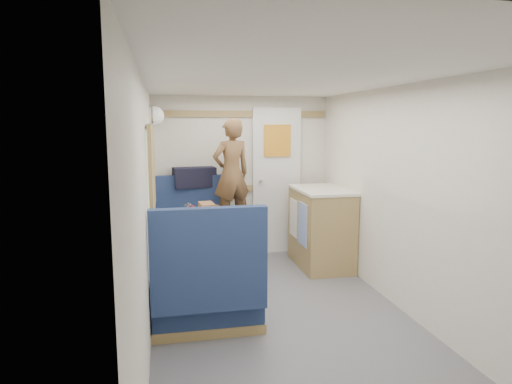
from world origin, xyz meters
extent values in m
plane|color=#515156|center=(0.00, 0.00, 0.00)|extent=(4.50, 4.50, 0.00)
plane|color=silver|center=(0.00, 0.00, 2.00)|extent=(4.50, 4.50, 0.00)
cube|color=silver|center=(0.00, 2.25, 1.00)|extent=(2.20, 0.02, 2.00)
cube|color=silver|center=(-1.10, 0.00, 1.00)|extent=(0.02, 4.50, 2.00)
cube|color=silver|center=(1.10, 0.00, 1.00)|extent=(0.02, 4.50, 2.00)
cube|color=olive|center=(0.00, 2.23, 0.85)|extent=(2.15, 0.02, 0.08)
cube|color=olive|center=(0.00, 2.23, 1.78)|extent=(2.15, 0.02, 0.08)
cube|color=#B1C0A3|center=(-1.08, 1.00, 1.25)|extent=(0.04, 1.30, 0.72)
cube|color=white|center=(0.45, 2.22, 0.93)|extent=(0.62, 0.04, 1.86)
cube|color=orange|center=(0.45, 2.19, 1.45)|extent=(0.34, 0.03, 0.40)
cylinder|color=silver|center=(0.23, 2.17, 0.95)|extent=(0.04, 0.10, 0.04)
cube|color=white|center=(-0.65, 1.00, 0.70)|extent=(0.62, 0.92, 0.04)
cylinder|color=silver|center=(-0.65, 1.00, 0.35)|extent=(0.08, 0.08, 0.66)
cylinder|color=silver|center=(-0.65, 1.00, 0.01)|extent=(0.36, 0.36, 0.03)
cube|color=navy|center=(-0.65, 1.80, 0.23)|extent=(0.88, 0.50, 0.45)
cube|color=navy|center=(-0.65, 2.08, 0.65)|extent=(0.88, 0.10, 0.80)
cube|color=olive|center=(-0.65, 1.80, 0.04)|extent=(0.90, 0.52, 0.08)
cube|color=navy|center=(-0.65, 0.20, 0.23)|extent=(0.88, 0.50, 0.45)
cube|color=navy|center=(-0.65, -0.08, 0.65)|extent=(0.88, 0.10, 0.80)
cube|color=olive|center=(-0.65, 0.20, 0.04)|extent=(0.90, 0.52, 0.08)
cube|color=olive|center=(-0.65, 2.12, 0.88)|extent=(0.90, 0.14, 0.04)
sphere|color=white|center=(-1.04, 1.85, 1.75)|extent=(0.20, 0.20, 0.20)
cube|color=olive|center=(0.82, 1.55, 0.45)|extent=(0.54, 0.90, 0.90)
cube|color=silver|center=(0.82, 1.55, 0.91)|extent=(0.56, 0.92, 0.03)
cube|color=#5972B2|center=(0.54, 1.37, 0.55)|extent=(0.01, 0.30, 0.48)
cube|color=silver|center=(0.54, 1.73, 0.55)|extent=(0.01, 0.28, 0.44)
imported|color=brown|center=(-0.19, 1.81, 1.09)|extent=(0.54, 0.44, 1.27)
cube|color=black|center=(-0.60, 2.12, 1.02)|extent=(0.53, 0.31, 0.24)
cube|color=silver|center=(-0.60, 0.66, 0.73)|extent=(0.31, 0.37, 0.02)
sphere|color=#DE4C09|center=(-0.52, 0.70, 0.77)|extent=(0.07, 0.07, 0.07)
cube|color=#E8DC86|center=(-0.50, 0.69, 0.75)|extent=(0.11, 0.08, 0.03)
cylinder|color=white|center=(-0.71, 0.96, 0.72)|extent=(0.06, 0.06, 0.01)
cylinder|color=white|center=(-0.71, 0.96, 0.78)|extent=(0.01, 0.01, 0.10)
sphere|color=#47070A|center=(-0.71, 0.96, 0.85)|extent=(0.08, 0.08, 0.08)
cylinder|color=white|center=(-0.88, 0.62, 0.77)|extent=(0.06, 0.06, 0.10)
cylinder|color=white|center=(-0.72, 1.38, 0.78)|extent=(0.07, 0.07, 0.11)
cylinder|color=brown|center=(-0.45, 1.20, 0.78)|extent=(0.07, 0.07, 0.11)
cylinder|color=black|center=(-0.66, 1.10, 0.77)|extent=(0.04, 0.04, 0.11)
cube|color=brown|center=(-0.53, 1.38, 0.78)|extent=(0.16, 0.28, 0.11)
camera|label=1|loc=(-0.97, -3.39, 1.67)|focal=32.00mm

